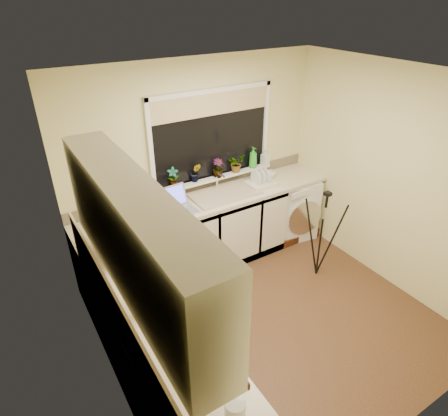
% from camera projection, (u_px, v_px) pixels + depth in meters
% --- Properties ---
extents(floor, '(3.20, 3.20, 0.00)m').
position_uv_depth(floor, '(268.00, 319.00, 4.11)').
color(floor, brown).
rests_on(floor, ground).
extents(ceiling, '(3.20, 3.20, 0.00)m').
position_uv_depth(ceiling, '(287.00, 81.00, 2.90)').
color(ceiling, white).
rests_on(ceiling, ground).
extents(wall_back, '(3.20, 0.00, 3.20)m').
position_uv_depth(wall_back, '(197.00, 165.00, 4.62)').
color(wall_back, beige).
rests_on(wall_back, ground).
extents(wall_front, '(3.20, 0.00, 3.20)m').
position_uv_depth(wall_front, '(428.00, 327.00, 2.40)').
color(wall_front, beige).
rests_on(wall_front, ground).
extents(wall_left, '(0.00, 3.00, 3.00)m').
position_uv_depth(wall_left, '(100.00, 281.00, 2.77)').
color(wall_left, beige).
rests_on(wall_left, ground).
extents(wall_right, '(0.00, 3.00, 3.00)m').
position_uv_depth(wall_right, '(391.00, 180.00, 4.24)').
color(wall_right, beige).
rests_on(wall_right, ground).
extents(base_cabinet_back, '(2.55, 0.60, 0.86)m').
position_uv_depth(base_cabinet_back, '(187.00, 240.00, 4.64)').
color(base_cabinet_back, silver).
rests_on(base_cabinet_back, floor).
extents(base_cabinet_left, '(0.54, 2.40, 0.86)m').
position_uv_depth(base_cabinet_left, '(164.00, 367.00, 3.08)').
color(base_cabinet_left, silver).
rests_on(base_cabinet_left, floor).
extents(worktop_back, '(3.20, 0.60, 0.04)m').
position_uv_depth(worktop_back, '(210.00, 200.00, 4.56)').
color(worktop_back, beige).
rests_on(worktop_back, base_cabinet_back).
extents(worktop_left, '(0.60, 2.40, 0.04)m').
position_uv_depth(worktop_left, '(160.00, 326.00, 2.86)').
color(worktop_left, beige).
rests_on(worktop_left, base_cabinet_left).
extents(upper_cabinet, '(0.28, 1.90, 0.70)m').
position_uv_depth(upper_cabinet, '(135.00, 238.00, 2.23)').
color(upper_cabinet, silver).
rests_on(upper_cabinet, wall_left).
extents(splashback_left, '(0.02, 2.40, 0.45)m').
position_uv_depth(splashback_left, '(117.00, 317.00, 2.60)').
color(splashback_left, beige).
rests_on(splashback_left, wall_left).
extents(splashback_back, '(3.20, 0.02, 0.14)m').
position_uv_depth(splashback_back, '(198.00, 184.00, 4.73)').
color(splashback_back, beige).
rests_on(splashback_back, wall_back).
extents(window_glass, '(1.50, 0.02, 1.00)m').
position_uv_depth(window_glass, '(212.00, 136.00, 4.54)').
color(window_glass, black).
rests_on(window_glass, wall_back).
extents(window_blind, '(1.50, 0.02, 0.25)m').
position_uv_depth(window_blind, '(212.00, 104.00, 4.33)').
color(window_blind, tan).
rests_on(window_blind, wall_back).
extents(windowsill, '(1.60, 0.14, 0.03)m').
position_uv_depth(windowsill, '(215.00, 177.00, 4.75)').
color(windowsill, white).
rests_on(windowsill, wall_back).
extents(sink, '(0.82, 0.46, 0.03)m').
position_uv_depth(sink, '(225.00, 194.00, 4.64)').
color(sink, tan).
rests_on(sink, worktop_back).
extents(faucet, '(0.03, 0.03, 0.24)m').
position_uv_depth(faucet, '(217.00, 180.00, 4.72)').
color(faucet, silver).
rests_on(faucet, worktop_back).
extents(washing_machine, '(0.69, 0.67, 0.85)m').
position_uv_depth(washing_machine, '(290.00, 207.00, 5.36)').
color(washing_machine, white).
rests_on(washing_machine, floor).
extents(laptop, '(0.38, 0.38, 0.25)m').
position_uv_depth(laptop, '(177.00, 205.00, 4.29)').
color(laptop, '#97979E').
rests_on(laptop, worktop_back).
extents(kettle, '(0.15, 0.15, 0.20)m').
position_uv_depth(kettle, '(157.00, 289.00, 3.03)').
color(kettle, white).
rests_on(kettle, worktop_left).
extents(dish_rack, '(0.36, 0.27, 0.05)m').
position_uv_depth(dish_rack, '(261.00, 184.00, 4.84)').
color(dish_rack, beige).
rests_on(dish_rack, worktop_back).
extents(tripod, '(0.71, 0.71, 1.12)m').
position_uv_depth(tripod, '(322.00, 235.00, 4.49)').
color(tripod, black).
rests_on(tripod, floor).
extents(glass_jug, '(0.12, 0.12, 0.18)m').
position_uv_depth(glass_jug, '(235.00, 412.00, 2.16)').
color(glass_jug, silver).
rests_on(glass_jug, worktop_left).
extents(steel_jar, '(0.07, 0.07, 0.10)m').
position_uv_depth(steel_jar, '(141.00, 309.00, 2.92)').
color(steel_jar, white).
rests_on(steel_jar, worktop_left).
extents(microwave, '(0.41, 0.53, 0.27)m').
position_uv_depth(microwave, '(120.00, 239.00, 3.58)').
color(microwave, white).
rests_on(microwave, worktop_left).
extents(plant_a, '(0.15, 0.13, 0.25)m').
position_uv_depth(plant_a, '(173.00, 178.00, 4.42)').
color(plant_a, '#999999').
rests_on(plant_a, windowsill).
extents(plant_b, '(0.16, 0.15, 0.23)m').
position_uv_depth(plant_b, '(196.00, 172.00, 4.56)').
color(plant_b, '#999999').
rests_on(plant_b, windowsill).
extents(plant_c, '(0.14, 0.14, 0.23)m').
position_uv_depth(plant_c, '(218.00, 168.00, 4.67)').
color(plant_c, '#999999').
rests_on(plant_c, windowsill).
extents(plant_d, '(0.24, 0.22, 0.22)m').
position_uv_depth(plant_d, '(236.00, 163.00, 4.82)').
color(plant_d, '#999999').
rests_on(plant_d, windowsill).
extents(soap_bottle_green, '(0.11, 0.11, 0.27)m').
position_uv_depth(soap_bottle_green, '(253.00, 158.00, 4.92)').
color(soap_bottle_green, green).
rests_on(soap_bottle_green, windowsill).
extents(soap_bottle_clear, '(0.10, 0.10, 0.20)m').
position_uv_depth(soap_bottle_clear, '(265.00, 157.00, 5.02)').
color(soap_bottle_clear, '#999999').
rests_on(soap_bottle_clear, windowsill).
extents(cup_back, '(0.14, 0.14, 0.09)m').
position_uv_depth(cup_back, '(271.00, 174.00, 5.05)').
color(cup_back, silver).
rests_on(cup_back, worktop_back).
extents(cup_left, '(0.13, 0.13, 0.09)m').
position_uv_depth(cup_left, '(185.00, 359.00, 2.52)').
color(cup_left, beige).
rests_on(cup_left, worktop_left).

